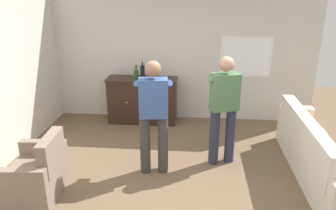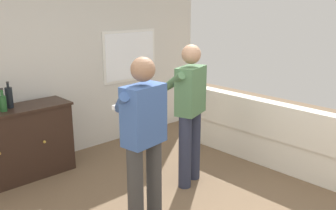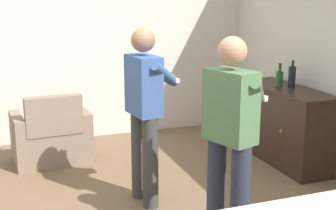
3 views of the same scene
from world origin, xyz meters
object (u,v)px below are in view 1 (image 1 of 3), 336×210
armchair (37,175)px  bottle_liquor_amber (143,71)px  person_standing_left (154,112)px  person_standing_right (224,106)px  sideboard_cabinet (142,100)px  bottle_wine_green (136,74)px  couch (314,155)px

armchair → bottle_liquor_amber: size_ratio=2.89×
person_standing_left → person_standing_right: 1.07m
person_standing_left → sideboard_cabinet: bearing=104.4°
sideboard_cabinet → person_standing_right: size_ratio=0.83×
sideboard_cabinet → bottle_liquor_amber: size_ratio=4.34×
armchair → bottle_wine_green: bottle_wine_green is taller
armchair → bottle_wine_green: 2.80m
armchair → person_standing_left: bearing=26.6°
couch → person_standing_left: person_standing_left is taller
sideboard_cabinet → person_standing_right: bearing=-45.5°
sideboard_cabinet → bottle_wine_green: size_ratio=5.05×
bottle_wine_green → person_standing_right: 2.16m
bottle_wine_green → person_standing_right: person_standing_right is taller
sideboard_cabinet → person_standing_left: size_ratio=0.83×
armchair → sideboard_cabinet: size_ratio=0.67×
person_standing_right → sideboard_cabinet: bearing=134.5°
bottle_liquor_amber → person_standing_left: (0.47, -1.93, -0.10)m
armchair → bottle_wine_green: bearing=71.4°
bottle_liquor_amber → person_standing_right: size_ratio=0.19×
sideboard_cabinet → bottle_wine_green: 0.57m
bottle_wine_green → couch: bearing=-31.7°
sideboard_cabinet → bottle_liquor_amber: bottle_liquor_amber is taller
couch → person_standing_left: size_ratio=1.51×
couch → bottle_wine_green: bottle_wine_green is taller
person_standing_left → person_standing_right: size_ratio=1.00×
sideboard_cabinet → bottle_liquor_amber: bearing=76.9°
armchair → bottle_liquor_amber: (0.97, 2.66, 0.75)m
couch → person_standing_left: (-2.29, -0.06, 0.59)m
sideboard_cabinet → person_standing_right: person_standing_right is taller
bottle_liquor_amber → person_standing_right: 2.15m
person_standing_left → bottle_wine_green: bearing=107.6°
person_standing_left → bottle_liquor_amber: bearing=103.7°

